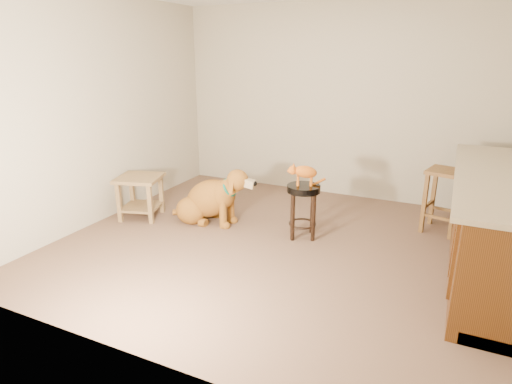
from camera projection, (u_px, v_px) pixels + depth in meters
The scene contains 8 objects.
floor at pixel (279, 246), 4.52m from camera, with size 4.50×4.00×0.01m, color brown.
room_shell at pixel (282, 83), 3.99m from camera, with size 4.54×4.04×2.62m.
cabinet_run at pixel (492, 228), 3.85m from camera, with size 0.70×2.56×0.94m.
padded_stool at pixel (303, 201), 4.63m from camera, with size 0.40×0.40×0.59m.
wood_stool at pixel (443, 200), 4.78m from camera, with size 0.47×0.47×0.72m.
side_table at pixel (140, 191), 5.21m from camera, with size 0.63×0.63×0.52m.
golden_retriever at pixel (210, 200), 5.08m from camera, with size 1.17×0.57×0.74m.
tabby_kitten at pixel (303, 172), 4.53m from camera, with size 0.37×0.27×0.26m.
Camera 1 is at (1.52, -3.83, 1.95)m, focal length 30.00 mm.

